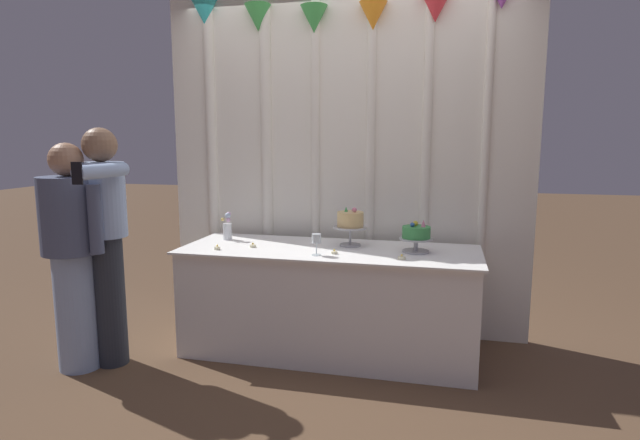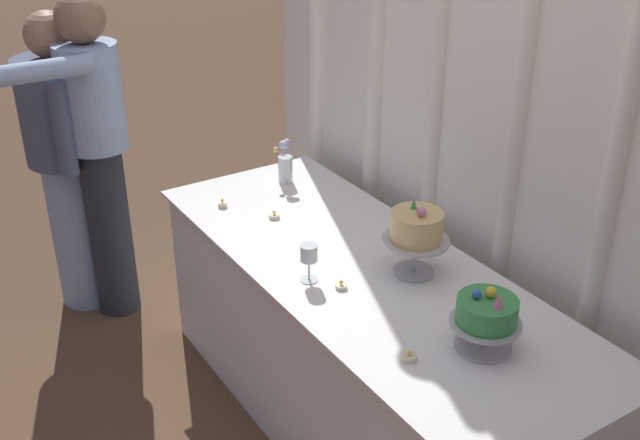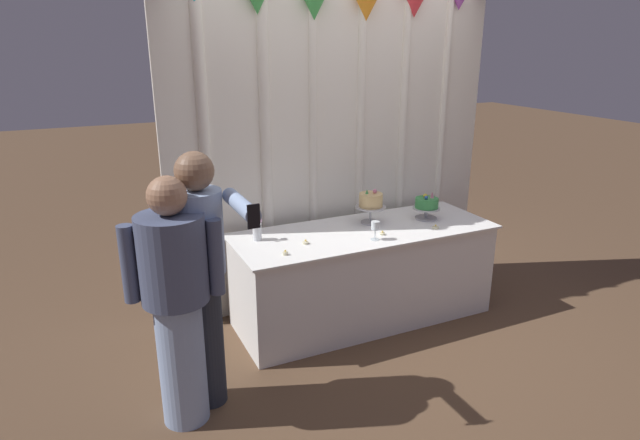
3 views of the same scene
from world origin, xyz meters
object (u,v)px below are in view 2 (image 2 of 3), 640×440
at_px(cake_table, 363,351).
at_px(tealight_near_left, 274,216).
at_px(guest_man_dark_suit, 67,156).
at_px(cake_display_nearright, 486,316).
at_px(guest_girl_blue_dress, 96,144).
at_px(tealight_near_right, 341,286).
at_px(flower_vase, 285,164).
at_px(tealight_far_right, 409,357).
at_px(cake_display_nearleft, 416,231).
at_px(tealight_far_left, 222,204).
at_px(wine_glass, 309,255).

bearing_deg(cake_table, tealight_near_left, -171.13).
bearing_deg(guest_man_dark_suit, cake_display_nearright, 17.22).
bearing_deg(guest_girl_blue_dress, tealight_near_right, 14.97).
xyz_separation_m(flower_vase, guest_man_dark_suit, (-0.73, -0.77, -0.05)).
bearing_deg(cake_display_nearright, tealight_near_right, -161.03).
height_order(flower_vase, tealight_far_right, flower_vase).
xyz_separation_m(cake_display_nearleft, tealight_far_left, (-0.86, -0.34, -0.16)).
distance_m(cake_table, tealight_near_right, 0.42).
bearing_deg(cake_display_nearright, tealight_far_right, -107.88).
bearing_deg(cake_display_nearright, cake_table, -177.46).
bearing_deg(cake_display_nearright, guest_girl_blue_dress, -163.96).
distance_m(tealight_far_left, tealight_near_left, 0.25).
relative_size(cake_table, cake_display_nearleft, 7.36).
height_order(flower_vase, guest_girl_blue_dress, guest_girl_blue_dress).
relative_size(wine_glass, tealight_near_left, 3.16).
bearing_deg(cake_table, tealight_near_right, -65.84).
xyz_separation_m(cake_display_nearright, tealight_near_right, (-0.52, -0.18, -0.11)).
distance_m(cake_table, flower_vase, 0.94).
bearing_deg(guest_girl_blue_dress, cake_display_nearleft, 23.90).
xyz_separation_m(cake_table, cake_display_nearright, (0.59, 0.03, 0.49)).
bearing_deg(flower_vase, guest_girl_blue_dress, -129.81).
xyz_separation_m(wine_glass, guest_girl_blue_dress, (-1.33, -0.32, 0.04)).
xyz_separation_m(wine_glass, tealight_far_left, (-0.70, 0.00, -0.09)).
relative_size(tealight_far_left, guest_man_dark_suit, 0.03).
bearing_deg(wine_glass, cake_display_nearright, 21.42).
xyz_separation_m(wine_glass, flower_vase, (-0.77, 0.35, -0.01)).
bearing_deg(tealight_far_left, cake_display_nearleft, 21.67).
bearing_deg(tealight_near_right, guest_man_dark_suit, -163.36).
height_order(cake_table, tealight_near_right, tealight_near_right).
xyz_separation_m(cake_display_nearright, tealight_far_right, (-0.07, -0.23, -0.11)).
bearing_deg(tealight_near_right, cake_display_nearleft, 78.79).
distance_m(cake_display_nearleft, guest_girl_blue_dress, 1.63).
relative_size(tealight_near_right, tealight_far_right, 0.86).
height_order(guest_man_dark_suit, guest_girl_blue_dress, guest_girl_blue_dress).
bearing_deg(cake_table, tealight_far_left, -163.63).
distance_m(cake_display_nearright, guest_man_dark_suit, 2.23).
relative_size(cake_display_nearleft, tealight_far_left, 7.10).
relative_size(wine_glass, flower_vase, 0.67).
bearing_deg(tealight_far_right, wine_glass, -178.59).
bearing_deg(wine_glass, guest_girl_blue_dress, -166.57).
xyz_separation_m(cake_display_nearleft, tealight_near_right, (-0.05, -0.28, -0.16)).
xyz_separation_m(cake_display_nearleft, tealight_far_right, (0.39, -0.33, -0.16)).
xyz_separation_m(cake_table, tealight_near_left, (-0.53, -0.08, 0.38)).
xyz_separation_m(cake_display_nearleft, cake_display_nearright, (0.46, -0.10, -0.06)).
height_order(cake_display_nearleft, tealight_near_right, cake_display_nearleft).
bearing_deg(flower_vase, tealight_far_left, -77.81).
bearing_deg(guest_man_dark_suit, cake_display_nearleft, 24.49).
height_order(wine_glass, tealight_far_left, wine_glass).
height_order(tealight_near_right, guest_man_dark_suit, guest_man_dark_suit).
height_order(tealight_near_left, guest_girl_blue_dress, guest_girl_blue_dress).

